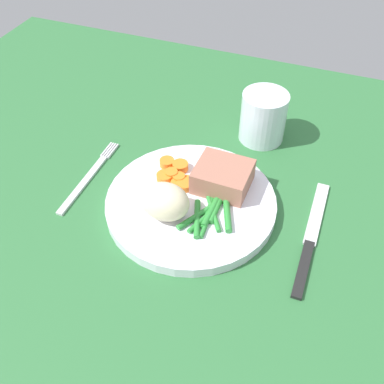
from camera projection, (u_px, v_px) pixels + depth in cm
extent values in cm
cube|color=#2D6B38|center=(201.00, 214.00, 63.36)|extent=(120.00, 90.00, 2.00)
cylinder|color=white|center=(192.00, 201.00, 62.75)|extent=(23.93, 23.93, 1.60)
cube|color=#A86B56|center=(223.00, 177.00, 62.64)|extent=(7.78, 6.95, 3.43)
ellipsoid|color=beige|center=(165.00, 202.00, 58.11)|extent=(6.64, 5.29, 5.01)
cylinder|color=orange|center=(180.00, 166.00, 65.87)|extent=(2.36, 2.36, 1.13)
cylinder|color=orange|center=(167.00, 163.00, 66.45)|extent=(2.21, 2.21, 1.11)
cylinder|color=orange|center=(164.00, 177.00, 64.39)|extent=(2.33, 2.33, 0.96)
cylinder|color=orange|center=(186.00, 182.00, 63.69)|extent=(2.36, 2.36, 0.82)
cylinder|color=orange|center=(179.00, 178.00, 64.09)|extent=(1.82, 1.82, 1.10)
cylinder|color=orange|center=(177.00, 184.00, 63.45)|extent=(1.96, 1.96, 0.82)
cylinder|color=orange|center=(184.00, 185.00, 63.16)|extent=(2.29, 2.29, 0.98)
cylinder|color=orange|center=(171.00, 174.00, 64.59)|extent=(1.87, 1.87, 1.22)
cylinder|color=#2D8C38|center=(227.00, 211.00, 59.73)|extent=(3.45, 7.02, 0.89)
cylinder|color=#2D8C38|center=(197.00, 219.00, 58.81)|extent=(2.85, 6.33, 0.79)
cylinder|color=#2D8C38|center=(213.00, 212.00, 59.76)|extent=(4.23, 6.26, 0.67)
cylinder|color=#2D8C38|center=(209.00, 210.00, 60.07)|extent=(1.20, 6.69, 0.60)
cylinder|color=#2D8C38|center=(208.00, 217.00, 59.09)|extent=(1.03, 7.13, 0.61)
cylinder|color=#2D8C38|center=(213.00, 207.00, 60.24)|extent=(1.11, 7.40, 0.89)
cylinder|color=#2D8C38|center=(203.00, 219.00, 58.90)|extent=(2.70, 5.85, 0.65)
cylinder|color=#2D8C38|center=(199.00, 214.00, 59.36)|extent=(4.30, 6.84, 0.78)
cylinder|color=#2D8C38|center=(218.00, 205.00, 60.56)|extent=(0.86, 6.78, 0.76)
cube|color=silver|center=(83.00, 184.00, 66.02)|extent=(1.00, 13.00, 0.40)
cube|color=silver|center=(106.00, 150.00, 71.63)|extent=(0.24, 3.60, 0.40)
cube|color=silver|center=(109.00, 150.00, 71.53)|extent=(0.24, 3.60, 0.40)
cube|color=silver|center=(111.00, 151.00, 71.43)|extent=(0.24, 3.60, 0.40)
cube|color=silver|center=(113.00, 151.00, 71.33)|extent=(0.24, 3.60, 0.40)
cube|color=black|center=(303.00, 269.00, 55.33)|extent=(1.30, 9.00, 0.64)
cube|color=silver|center=(317.00, 213.00, 61.90)|extent=(1.70, 12.00, 0.40)
cylinder|color=silver|center=(263.00, 117.00, 71.31)|extent=(7.39, 7.39, 8.23)
cylinder|color=silver|center=(262.00, 128.00, 72.85)|extent=(6.80, 6.80, 3.89)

